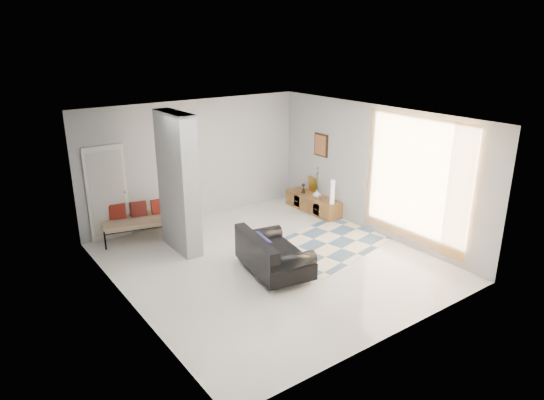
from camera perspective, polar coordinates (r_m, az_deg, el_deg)
floor at (r=9.46m, az=-0.14°, el=-7.30°), size 6.00×6.00×0.00m
ceiling at (r=8.60m, az=-0.16°, el=9.69°), size 6.00×6.00×0.00m
wall_back at (r=11.40m, az=-9.02°, el=4.59°), size 6.00×0.00×6.00m
wall_front at (r=6.88m, az=14.67°, el=-5.55°), size 6.00×0.00×6.00m
wall_left at (r=7.75m, az=-16.92°, el=-2.96°), size 0.00×6.00×6.00m
wall_right at (r=10.70m, az=11.91°, el=3.46°), size 0.00×6.00×6.00m
partition_column at (r=9.73m, az=-10.99°, el=1.97°), size 0.35×1.20×2.80m
hallway_door at (r=10.73m, az=-18.82°, el=0.76°), size 0.85×0.06×2.04m
curtain at (r=9.92m, az=16.48°, el=2.17°), size 0.00×2.55×2.55m
wall_art at (r=11.79m, az=5.79°, el=6.45°), size 0.04×0.45×0.55m
media_console at (r=12.06m, az=4.85°, el=-0.38°), size 0.45×1.66×0.80m
loveseat at (r=8.91m, az=-0.10°, el=-6.49°), size 1.18×1.72×0.76m
daybed at (r=10.83m, az=-14.53°, el=-2.07°), size 2.04×1.23×0.77m
area_rug at (r=10.28m, az=6.53°, el=-5.14°), size 2.95×2.26×0.01m
cylinder_lamp at (r=11.40m, az=7.12°, el=0.93°), size 0.10×0.10×0.57m
bronze_figurine at (r=12.17m, az=3.70°, el=1.39°), size 0.13×0.13×0.24m
vase at (r=11.80m, az=5.28°, el=0.70°), size 0.22×0.22×0.20m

